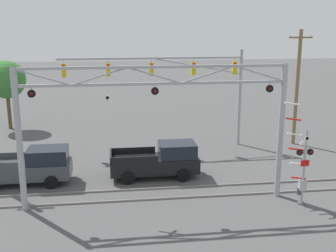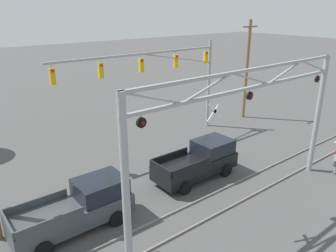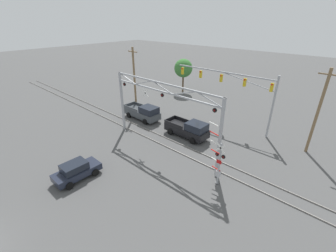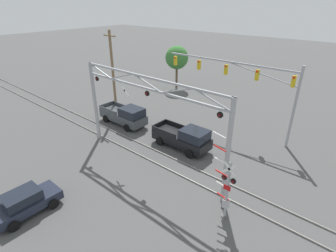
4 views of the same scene
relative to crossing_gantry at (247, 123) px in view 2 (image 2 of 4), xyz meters
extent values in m
cube|color=gray|center=(0.01, 0.28, -4.55)|extent=(80.00, 0.08, 0.10)
cube|color=gray|center=(0.01, 1.72, -4.55)|extent=(80.00, 0.08, 0.10)
cylinder|color=#9EA0A5|center=(-6.61, 0.00, -1.03)|extent=(0.30, 0.30, 7.13)
cylinder|color=#9EA0A5|center=(6.63, 0.00, -1.03)|extent=(0.30, 0.30, 7.13)
cube|color=#9EA0A5|center=(0.01, 0.00, 1.64)|extent=(13.54, 0.14, 0.14)
cube|color=#9EA0A5|center=(0.01, 0.00, 2.46)|extent=(13.54, 0.14, 0.14)
cube|color=#9EA0A5|center=(-5.29, 0.00, 2.05)|extent=(2.67, 0.08, 0.89)
cube|color=#9EA0A5|center=(-2.64, 0.00, 2.05)|extent=(2.67, 0.08, 0.89)
cube|color=#9EA0A5|center=(0.01, 0.00, 2.05)|extent=(2.67, 0.08, 0.89)
cube|color=#9EA0A5|center=(2.66, 0.00, 2.05)|extent=(2.67, 0.08, 0.89)
cube|color=#9EA0A5|center=(5.31, 0.00, 2.05)|extent=(2.67, 0.08, 0.89)
cylinder|color=black|center=(-5.86, 0.00, 1.28)|extent=(0.38, 0.10, 0.38)
sphere|color=#590C0C|center=(-5.86, -0.07, 1.28)|extent=(0.18, 0.18, 0.18)
cylinder|color=#9EA0A5|center=(-5.86, 0.00, 1.52)|extent=(0.04, 0.04, 0.10)
cylinder|color=black|center=(0.01, 0.00, 1.28)|extent=(0.38, 0.10, 0.38)
sphere|color=#590C0C|center=(0.01, -0.07, 1.28)|extent=(0.18, 0.18, 0.18)
cylinder|color=#9EA0A5|center=(0.01, 0.00, 1.52)|extent=(0.04, 0.04, 0.10)
cylinder|color=black|center=(5.88, 0.00, 1.28)|extent=(0.38, 0.10, 0.38)
sphere|color=#590C0C|center=(5.88, -0.07, 1.28)|extent=(0.18, 0.18, 0.18)
cylinder|color=#9EA0A5|center=(5.88, 0.00, 1.52)|extent=(0.04, 0.04, 0.10)
cube|color=white|center=(-2.31, -0.10, 1.02)|extent=(0.88, 0.03, 0.88)
cube|color=white|center=(-2.31, -0.10, 1.02)|extent=(0.88, 0.03, 0.88)
cylinder|color=black|center=(-2.31, -0.12, 1.02)|extent=(0.04, 0.04, 0.02)
cylinder|color=#59595B|center=(7.46, -1.22, -4.55)|extent=(0.35, 0.35, 0.10)
cube|color=#3F3F42|center=(7.33, -1.22, -3.90)|extent=(0.24, 0.12, 0.36)
cylinder|color=#9EA0A5|center=(7.43, 9.87, -0.98)|extent=(0.24, 0.24, 7.25)
cube|color=#9EA0A5|center=(0.78, 9.87, 2.05)|extent=(13.31, 0.14, 0.14)
cube|color=#9EA0A5|center=(4.10, 9.87, 1.45)|extent=(6.67, 0.08, 1.28)
cylinder|color=#9EA0A5|center=(-5.38, 9.87, 1.90)|extent=(0.04, 0.04, 0.30)
cube|color=gold|center=(-5.38, 9.87, 1.27)|extent=(0.30, 0.26, 0.94)
sphere|color=red|center=(-5.38, 9.70, 1.62)|extent=(0.18, 0.18, 0.18)
cylinder|color=#9EA0A5|center=(-2.30, 9.87, 1.90)|extent=(0.04, 0.04, 0.30)
cube|color=gold|center=(-2.30, 9.87, 1.27)|extent=(0.30, 0.26, 0.94)
sphere|color=red|center=(-2.30, 9.70, 1.62)|extent=(0.18, 0.18, 0.18)
cylinder|color=#9EA0A5|center=(0.78, 9.87, 1.90)|extent=(0.04, 0.04, 0.30)
cube|color=gold|center=(0.78, 9.87, 1.27)|extent=(0.30, 0.26, 0.94)
sphere|color=red|center=(0.78, 9.70, 1.62)|extent=(0.18, 0.18, 0.18)
cylinder|color=#9EA0A5|center=(3.85, 9.87, 1.90)|extent=(0.04, 0.04, 0.30)
cube|color=gold|center=(3.85, 9.87, 1.27)|extent=(0.30, 0.26, 0.94)
sphere|color=red|center=(3.85, 9.70, 1.62)|extent=(0.18, 0.18, 0.18)
cylinder|color=#9EA0A5|center=(6.93, 9.87, 1.90)|extent=(0.04, 0.04, 0.30)
cube|color=gold|center=(6.93, 9.87, 1.27)|extent=(0.30, 0.26, 0.94)
sphere|color=red|center=(6.93, 9.70, 1.62)|extent=(0.18, 0.18, 0.18)
cube|color=black|center=(0.32, 3.70, -3.78)|extent=(5.29, 1.96, 0.88)
cube|color=black|center=(1.71, 3.70, -2.92)|extent=(2.20, 1.80, 0.84)
cube|color=black|center=(-0.88, 2.76, -3.15)|extent=(2.70, 0.08, 0.38)
cube|color=black|center=(-0.88, 4.64, -3.15)|extent=(2.70, 0.08, 0.38)
cube|color=black|center=(-2.28, 3.70, -3.15)|extent=(0.10, 1.88, 0.38)
cylinder|color=black|center=(1.96, 2.71, -4.22)|extent=(0.76, 0.24, 0.76)
cylinder|color=black|center=(1.96, 4.69, -4.22)|extent=(0.76, 0.24, 0.76)
cylinder|color=black|center=(-1.33, 2.71, -4.22)|extent=(0.76, 0.24, 0.76)
cylinder|color=black|center=(-1.33, 4.69, -4.22)|extent=(0.76, 0.24, 0.76)
cube|color=#3D4247|center=(-7.33, 3.62, -3.78)|extent=(5.45, 1.96, 0.88)
cube|color=black|center=(-5.89, 3.62, -2.92)|extent=(2.26, 1.80, 0.84)
cube|color=#3D4247|center=(-8.56, 2.68, -3.15)|extent=(2.79, 0.08, 0.38)
cube|color=#3D4247|center=(-8.56, 4.56, -3.15)|extent=(2.79, 0.08, 0.38)
cube|color=#3D4247|center=(-10.01, 3.62, -3.15)|extent=(0.10, 1.88, 0.38)
cylinder|color=black|center=(-5.65, 2.63, -4.22)|extent=(0.76, 0.24, 0.76)
cylinder|color=black|center=(-5.65, 4.61, -4.22)|extent=(0.76, 0.24, 0.76)
cylinder|color=black|center=(-9.02, 2.63, -4.22)|extent=(0.76, 0.24, 0.76)
cylinder|color=black|center=(-9.02, 4.61, -4.22)|extent=(0.76, 0.24, 0.76)
cylinder|color=brown|center=(11.71, 9.46, -0.26)|extent=(0.28, 0.28, 8.67)
cube|color=brown|center=(11.71, 9.46, 3.47)|extent=(1.80, 0.12, 0.12)
cylinder|color=silver|center=(10.89, 9.46, 3.57)|extent=(0.08, 0.08, 0.12)
cylinder|color=silver|center=(12.53, 9.46, 3.57)|extent=(0.08, 0.08, 0.12)
camera|label=1|loc=(-2.07, -20.34, 4.59)|focal=45.00mm
camera|label=2|loc=(-11.74, -8.92, 5.03)|focal=35.00mm
camera|label=3|loc=(14.41, -15.11, 8.09)|focal=24.00mm
camera|label=4|loc=(12.56, -12.47, 7.27)|focal=28.00mm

